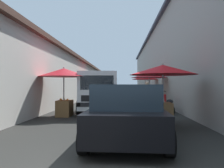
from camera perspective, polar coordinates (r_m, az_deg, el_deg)
ground at (r=16.75m, az=1.06°, el=-5.28°), size 90.00×90.00×0.00m
building_left_whitewash at (r=20.32m, az=-18.54°, el=1.21°), size 49.80×7.50×3.96m
building_right_concrete at (r=20.08m, az=21.38°, el=5.28°), size 49.80×7.50×6.78m
fruit_stall_near_right at (r=8.12m, az=12.85°, el=1.53°), size 2.38×2.38×2.24m
fruit_stall_mid_lane at (r=10.60m, az=-12.21°, el=1.35°), size 2.36×2.36×2.31m
fruit_stall_near_left at (r=15.15m, az=9.60°, el=0.92°), size 2.47×2.47×2.36m
fruit_stall_far_right at (r=21.47m, az=-4.73°, el=0.57°), size 2.80×2.80×2.29m
fruit_stall_far_left at (r=19.11m, az=8.51°, el=0.54°), size 2.29×2.29×2.34m
hatchback_car at (r=5.86m, az=3.88°, el=-7.15°), size 3.97×2.05×1.45m
delivery_truck at (r=11.23m, az=-3.46°, el=-2.37°), size 5.01×2.19×2.08m
vendor_by_crates at (r=13.27m, az=9.01°, el=-2.39°), size 0.35×0.62×1.66m
parked_scooter at (r=11.83m, az=13.88°, el=-5.13°), size 1.68×0.53×1.14m
plastic_stool at (r=17.05m, az=9.91°, el=-4.09°), size 0.30×0.30×0.43m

